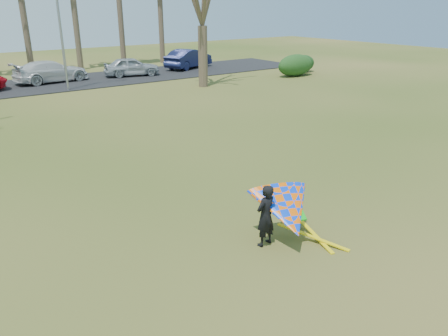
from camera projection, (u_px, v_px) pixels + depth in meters
ground at (271, 232)px, 10.95m from camera, size 100.00×100.00×0.00m
parking_strip at (25, 87)px, 29.78m from camera, size 46.00×7.00×0.06m
streetlight at (62, 19)px, 27.15m from camera, size 2.28×0.18×8.00m
hedge_near at (295, 65)px, 34.01m from camera, size 3.35×1.52×1.68m
hedge_far at (302, 64)px, 35.95m from camera, size 2.53×1.19×1.40m
car_3 at (51, 71)px, 31.13m from camera, size 5.42×2.78×1.50m
car_4 at (132, 67)px, 33.82m from camera, size 4.46×2.60×1.42m
car_5 at (189, 59)px, 37.78m from camera, size 5.22×3.53×1.63m
kite_flyer at (286, 211)px, 10.13m from camera, size 2.13×2.39×2.02m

